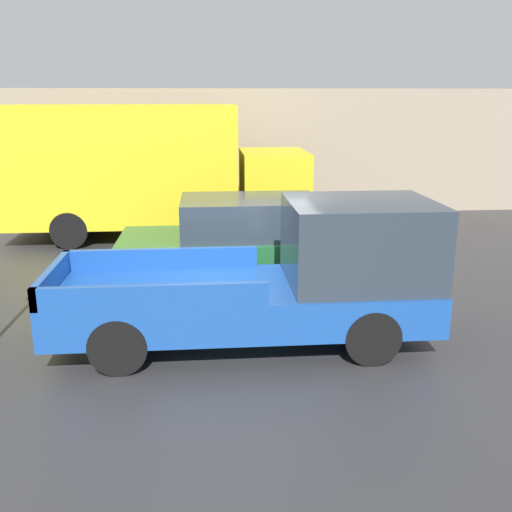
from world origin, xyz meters
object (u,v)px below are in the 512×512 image
pickup_truck (286,279)px  car (244,240)px  delivery_truck (145,168)px  newspaper_box (102,201)px

pickup_truck → car: size_ratio=1.16×
car → delivery_truck: (-2.31, 4.07, 0.96)m
delivery_truck → newspaper_box: size_ratio=7.28×
delivery_truck → newspaper_box: 3.16m
pickup_truck → car: 3.03m
delivery_truck → newspaper_box: (-1.58, 2.43, -1.27)m
car → delivery_truck: size_ratio=0.62×
pickup_truck → delivery_truck: bearing=111.2°
delivery_truck → newspaper_box: bearing=123.0°
car → pickup_truck: bearing=-81.9°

